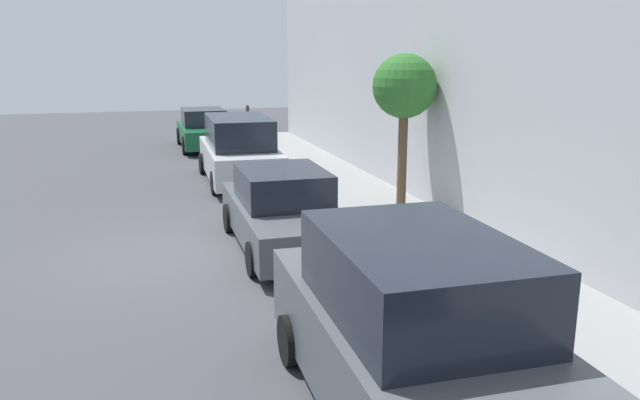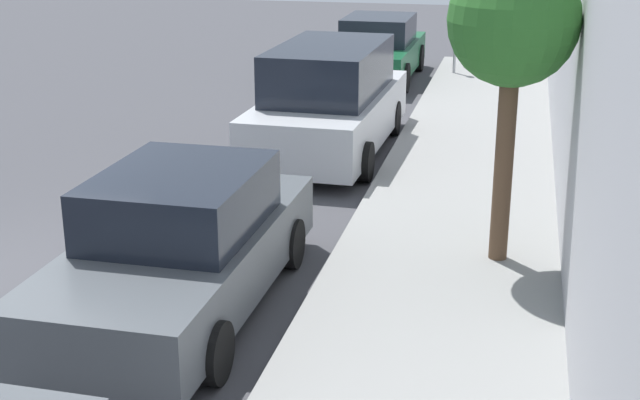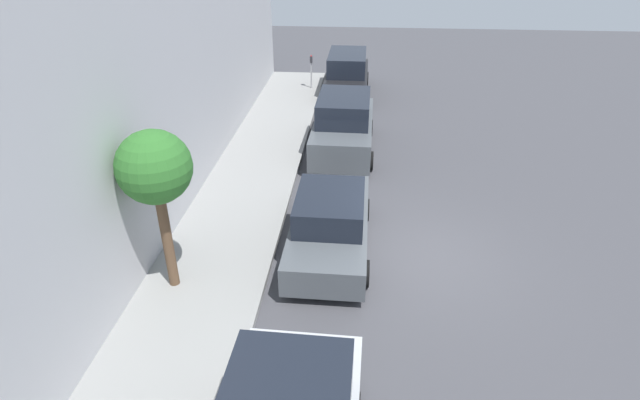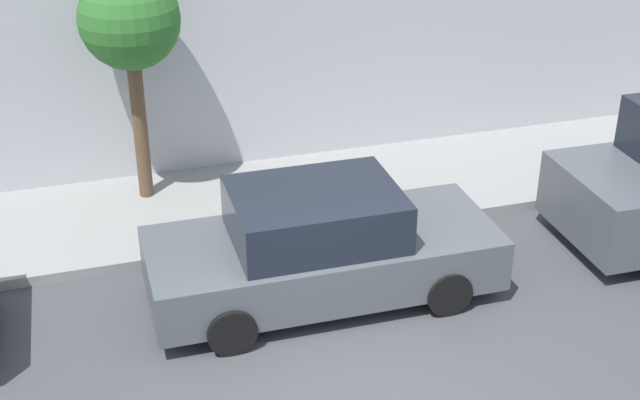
% 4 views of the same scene
% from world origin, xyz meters
% --- Properties ---
extents(ground_plane, '(60.00, 60.00, 0.00)m').
position_xyz_m(ground_plane, '(0.00, 0.00, 0.00)').
color(ground_plane, '#424247').
extents(sidewalk, '(2.71, 32.00, 0.15)m').
position_xyz_m(sidewalk, '(4.86, 0.00, 0.07)').
color(sidewalk, gray).
rests_on(sidewalk, ground_plane).
extents(parked_sedan_third, '(1.92, 4.52, 1.54)m').
position_xyz_m(parked_sedan_third, '(2.19, -0.21, 0.73)').
color(parked_sedan_third, '#4C5156').
rests_on(parked_sedan_third, ground_plane).
extents(parked_minivan_fourth, '(2.02, 4.95, 1.90)m').
position_xyz_m(parked_minivan_fourth, '(2.39, 6.29, 0.92)').
color(parked_minivan_fourth, '#B7BABF').
rests_on(parked_minivan_fourth, ground_plane).
extents(parked_sedan_fifth, '(1.92, 4.51, 1.54)m').
position_xyz_m(parked_sedan_fifth, '(2.11, 13.13, 0.72)').
color(parked_sedan_fifth, '#14512D').
rests_on(parked_sedan_fifth, ground_plane).
extents(parking_meter_far, '(0.11, 0.15, 1.47)m').
position_xyz_m(parking_meter_far, '(3.95, 13.64, 1.05)').
color(parking_meter_far, '#ADADB2').
rests_on(parking_meter_far, sidewalk).
extents(street_tree, '(1.47, 1.47, 3.55)m').
position_xyz_m(street_tree, '(5.48, 1.65, 2.91)').
color(street_tree, brown).
rests_on(street_tree, sidewalk).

